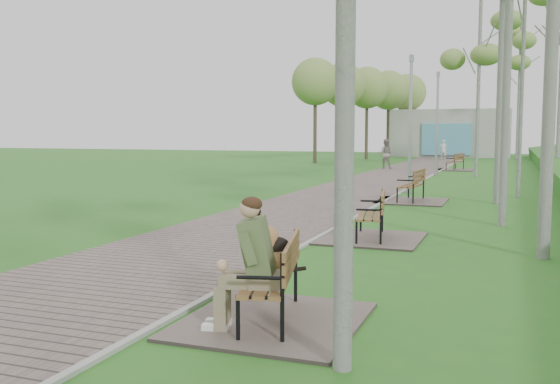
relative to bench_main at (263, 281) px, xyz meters
The scene contains 15 objects.
ground 1.99m from the bench_main, 121.98° to the right, with size 120.00×120.00×0.00m, color #2B6C23.
walkway 20.06m from the bench_main, 97.96° to the left, with size 3.50×67.00×0.04m, color #61534F.
kerb 19.89m from the bench_main, 92.96° to the left, with size 0.10×67.00×0.05m, color #999993.
building_north 49.42m from the bench_main, 92.93° to the left, with size 10.00×5.20×4.00m.
bench_main is the anchor object (origin of this frame).
bench_second 5.81m from the bench_main, 90.36° to the left, with size 1.93×2.14×1.18m.
bench_third 12.81m from the bench_main, 91.31° to the left, with size 2.01×2.24×1.24m.
bench_far 29.43m from the bench_main, 90.72° to the left, with size 1.91×2.12×1.17m.
lamp_post_second 15.44m from the bench_main, 92.75° to the left, with size 0.18×0.18×4.73m.
lamp_post_third 24.99m from the bench_main, 92.06° to the left, with size 0.19×0.19×5.02m.
pedestrian_near 43.46m from the bench_main, 93.20° to the left, with size 0.55×0.36×1.51m, color silver.
pedestrian_far 29.61m from the bench_main, 98.21° to the left, with size 0.83×0.65×1.72m, color gray.
birch_far_b 25.17m from the bench_main, 87.63° to the left, with size 2.56×2.56×8.66m.
birch_far_c 35.77m from the bench_main, 82.58° to the left, with size 2.85×2.85×12.14m.
birch_distant_b 44.62m from the bench_main, 86.21° to the left, with size 2.54×2.54×10.40m.
Camera 1 is at (3.58, -4.69, 2.14)m, focal length 40.00 mm.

